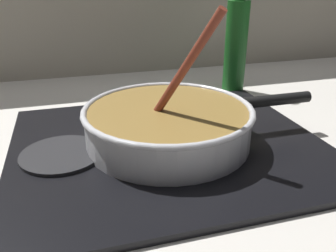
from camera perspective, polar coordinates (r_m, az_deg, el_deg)
hob_plate at (r=0.65m, az=0.00°, el=-3.08°), size 0.56×0.48×0.01m
burner_ring at (r=0.64m, az=0.00°, el=-2.29°), size 0.17×0.17×0.01m
spare_burner at (r=0.63m, az=-16.90°, el=-4.40°), size 0.14×0.14×0.01m
cooking_pan at (r=0.63m, az=0.13°, el=0.44°), size 0.44×0.31×0.25m
sauce_bottle at (r=0.95m, az=10.99°, el=12.80°), size 0.06×0.06×0.28m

